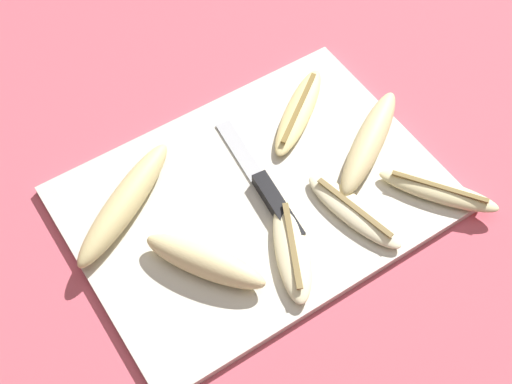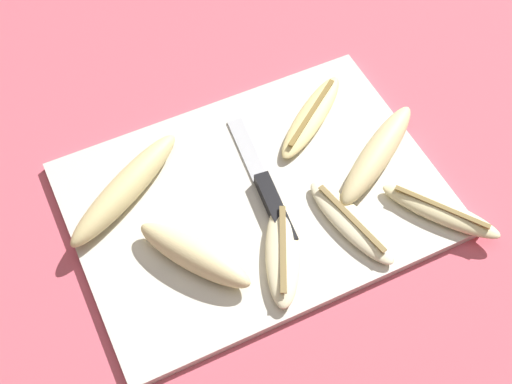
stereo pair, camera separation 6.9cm
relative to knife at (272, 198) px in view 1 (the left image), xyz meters
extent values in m
plane|color=#C65160|center=(-0.01, 0.02, -0.02)|extent=(4.00, 4.00, 0.00)
cube|color=beige|center=(-0.01, 0.02, -0.01)|extent=(0.48, 0.35, 0.01)
cube|color=black|center=(0.00, -0.02, 0.00)|extent=(0.03, 0.11, 0.02)
cube|color=#B7BABF|center=(0.01, 0.09, -0.01)|extent=(0.03, 0.11, 0.00)
ellipsoid|color=beige|center=(0.08, -0.08, 0.00)|extent=(0.07, 0.16, 0.02)
cube|color=olive|center=(0.08, -0.08, 0.01)|extent=(0.03, 0.12, 0.00)
ellipsoid|color=beige|center=(-0.12, -0.04, 0.01)|extent=(0.12, 0.16, 0.03)
ellipsoid|color=#EDD689|center=(0.11, 0.10, 0.00)|extent=(0.16, 0.13, 0.02)
cube|color=olive|center=(0.11, 0.10, 0.01)|extent=(0.11, 0.09, 0.00)
ellipsoid|color=beige|center=(-0.02, -0.08, 0.00)|extent=(0.11, 0.16, 0.02)
cube|color=olive|center=(-0.02, -0.08, 0.01)|extent=(0.06, 0.11, 0.00)
ellipsoid|color=beige|center=(0.16, 0.00, 0.01)|extent=(0.19, 0.14, 0.03)
ellipsoid|color=beige|center=(0.19, -0.11, 0.00)|extent=(0.12, 0.15, 0.02)
cube|color=olive|center=(0.19, -0.11, 0.01)|extent=(0.08, 0.11, 0.00)
ellipsoid|color=#DBC684|center=(-0.17, 0.09, 0.01)|extent=(0.20, 0.14, 0.04)
camera|label=1|loc=(-0.30, -0.42, 0.78)|focal=50.00mm
camera|label=2|loc=(-0.24, -0.45, 0.78)|focal=50.00mm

